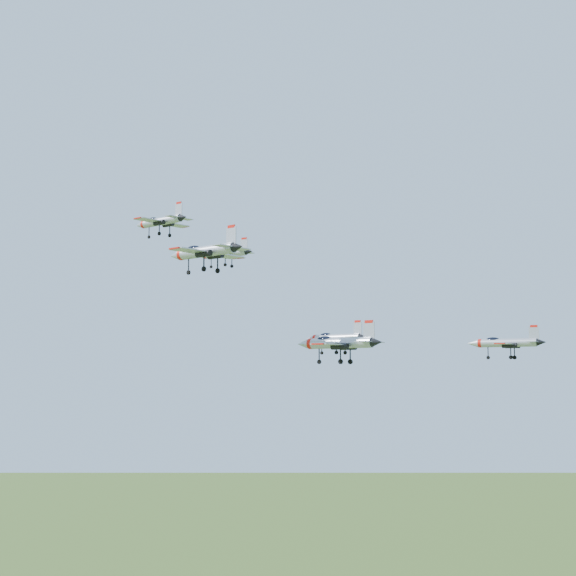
% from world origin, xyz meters
% --- Properties ---
extents(jet_lead, '(13.77, 11.72, 3.75)m').
position_xyz_m(jet_lead, '(-26.67, 10.58, 153.41)').
color(jet_lead, '#A5A9B2').
extents(jet_left_high, '(11.19, 9.29, 2.99)m').
position_xyz_m(jet_left_high, '(-9.30, 2.86, 145.34)').
color(jet_left_high, '#A5A9B2').
extents(jet_right_high, '(13.71, 11.69, 3.74)m').
position_xyz_m(jet_right_high, '(0.56, -21.21, 141.78)').
color(jet_right_high, '#A5A9B2').
extents(jet_left_low, '(12.38, 10.58, 3.39)m').
position_xyz_m(jet_left_low, '(8.46, 8.02, 131.19)').
color(jet_left_low, '#A5A9B2').
extents(jet_right_low, '(13.36, 11.27, 3.60)m').
position_xyz_m(jet_right_low, '(16.53, -13.36, 129.59)').
color(jet_right_low, '#A5A9B2').
extents(jet_trail, '(10.92, 9.09, 2.92)m').
position_xyz_m(jet_trail, '(36.57, -1.17, 129.74)').
color(jet_trail, '#A5A9B2').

